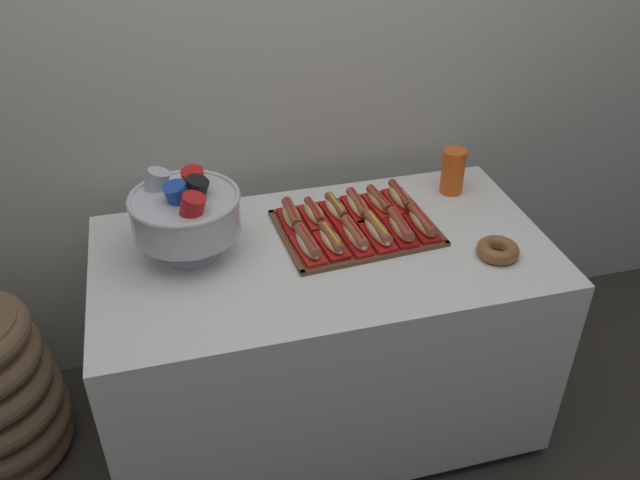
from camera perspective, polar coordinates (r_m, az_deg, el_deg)
ground_plane at (r=2.53m, az=0.26°, el=-14.63°), size 10.00×10.00×0.00m
back_wall at (r=2.26m, az=-3.28°, el=18.64°), size 6.00×0.10×2.60m
buffet_table at (r=2.25m, az=0.29°, el=-8.10°), size 1.39×0.74×0.74m
serving_tray at (r=2.12m, az=3.09°, el=1.00°), size 0.50×0.39×0.01m
hot_dog_0 at (r=1.98m, az=-1.06°, el=-0.39°), size 0.08×0.17×0.07m
hot_dog_1 at (r=2.01m, az=0.98°, el=-0.09°), size 0.08×0.16×0.06m
hot_dog_2 at (r=2.03m, az=2.98°, el=0.34°), size 0.07×0.18×0.06m
hot_dog_3 at (r=2.05m, az=4.93°, el=0.74°), size 0.08×0.18×0.06m
hot_dog_4 at (r=2.08m, az=6.83°, el=1.10°), size 0.06×0.17×0.06m
hot_dog_5 at (r=2.11m, az=8.68°, el=1.46°), size 0.07×0.18×0.06m
hot_dog_6 at (r=2.12m, az=-2.43°, el=2.00°), size 0.07×0.16×0.06m
hot_dog_7 at (r=2.14m, az=-0.51°, el=2.25°), size 0.08×0.16×0.06m
hot_dog_8 at (r=2.16m, az=1.39°, el=2.62°), size 0.08×0.16×0.06m
hot_dog_9 at (r=2.18m, az=3.24°, el=2.93°), size 0.07×0.18×0.06m
hot_dog_10 at (r=2.21m, az=5.06°, el=3.27°), size 0.08×0.17×0.06m
hot_dog_11 at (r=2.23m, az=6.83°, el=3.60°), size 0.07×0.17×0.06m
punch_bowl at (r=1.97m, az=-11.41°, el=2.40°), size 0.33×0.33×0.26m
cup_stack at (r=2.33m, az=11.28°, el=5.78°), size 0.08×0.08×0.16m
donut at (r=2.06m, az=14.95°, el=-0.83°), size 0.13×0.13×0.04m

